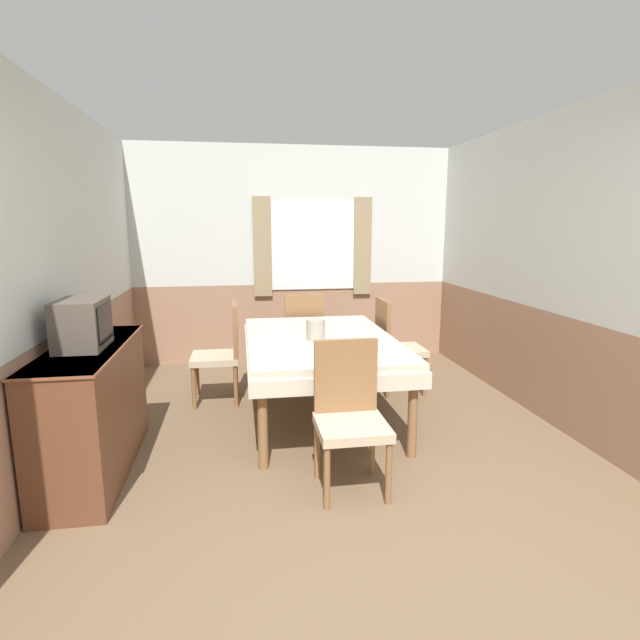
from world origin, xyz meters
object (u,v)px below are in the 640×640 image
at_px(chair_head_near, 349,412).
at_px(sideboard, 93,409).
at_px(chair_left_far, 222,350).
at_px(vase, 316,330).
at_px(dining_table, 320,348).
at_px(chair_right_far, 394,343).
at_px(tv, 82,324).
at_px(chair_head_window, 303,333).

height_order(chair_head_near, sideboard, chair_head_near).
distance_m(chair_left_far, chair_head_near, 1.94).
bearing_deg(vase, sideboard, -158.96).
height_order(dining_table, chair_head_near, chair_head_near).
bearing_deg(chair_head_near, chair_right_far, -116.00).
bearing_deg(sideboard, chair_left_far, 57.19).
relative_size(chair_left_far, tv, 2.30).
xyz_separation_m(chair_head_near, vase, (-0.05, 1.08, 0.31)).
relative_size(chair_left_far, chair_head_near, 1.00).
bearing_deg(sideboard, tv, -98.80).
height_order(chair_right_far, chair_head_window, same).
xyz_separation_m(chair_head_window, tv, (-1.68, -1.94, 0.54)).
height_order(sideboard, tv, tv).
bearing_deg(chair_head_near, chair_head_window, -90.00).
relative_size(chair_right_far, chair_head_near, 1.00).
relative_size(chair_right_far, sideboard, 0.68).
height_order(sideboard, vase, vase).
relative_size(chair_head_near, tv, 2.30).
bearing_deg(chair_head_window, chair_head_near, -90.00).
distance_m(dining_table, sideboard, 1.83).
xyz_separation_m(dining_table, sideboard, (-1.68, -0.72, -0.17)).
relative_size(sideboard, tv, 3.36).
height_order(dining_table, chair_right_far, chair_right_far).
relative_size(sideboard, vase, 7.87).
distance_m(chair_head_near, sideboard, 1.74).
relative_size(dining_table, chair_right_far, 2.03).
relative_size(dining_table, chair_left_far, 2.03).
height_order(chair_head_near, tv, tv).
relative_size(tv, vase, 2.34).
xyz_separation_m(dining_table, vase, (-0.05, -0.09, 0.19)).
relative_size(chair_right_far, vase, 5.39).
bearing_deg(chair_head_window, sideboard, -131.45).
relative_size(chair_head_window, chair_head_near, 1.00).
distance_m(chair_right_far, chair_left_far, 1.70).
distance_m(sideboard, tv, 0.60).
bearing_deg(chair_right_far, dining_table, -56.45).
xyz_separation_m(chair_head_near, sideboard, (-1.68, 0.46, -0.05)).
height_order(chair_left_far, tv, tv).
bearing_deg(chair_right_far, tv, -62.42).
xyz_separation_m(chair_head_window, chair_head_near, (0.00, -2.36, 0.00)).
relative_size(chair_head_window, sideboard, 0.68).
relative_size(dining_table, tv, 4.67).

